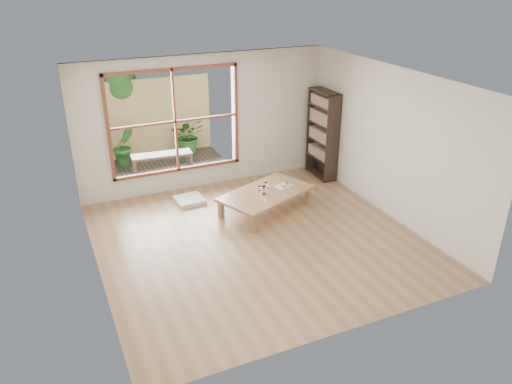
{
  "coord_description": "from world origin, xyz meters",
  "views": [
    {
      "loc": [
        -2.93,
        -6.46,
        4.11
      ],
      "look_at": [
        0.24,
        0.59,
        0.55
      ],
      "focal_mm": 35.0,
      "sensor_mm": 36.0,
      "label": 1
    }
  ],
  "objects_px": {
    "low_table": "(266,194)",
    "food_tray": "(284,185)",
    "bookshelf": "(323,134)",
    "garden_bench": "(162,156)"
  },
  "relations": [
    {
      "from": "low_table",
      "to": "food_tray",
      "type": "bearing_deg",
      "value": -11.52
    },
    {
      "from": "bookshelf",
      "to": "food_tray",
      "type": "height_order",
      "value": "bookshelf"
    },
    {
      "from": "low_table",
      "to": "food_tray",
      "type": "xyz_separation_m",
      "value": [
        0.41,
        0.08,
        0.07
      ]
    },
    {
      "from": "bookshelf",
      "to": "garden_bench",
      "type": "xyz_separation_m",
      "value": [
        -3.01,
        1.52,
        -0.54
      ]
    },
    {
      "from": "garden_bench",
      "to": "food_tray",
      "type": "bearing_deg",
      "value": -51.02
    },
    {
      "from": "food_tray",
      "to": "bookshelf",
      "type": "bearing_deg",
      "value": 12.66
    },
    {
      "from": "food_tray",
      "to": "garden_bench",
      "type": "relative_size",
      "value": 0.28
    },
    {
      "from": "bookshelf",
      "to": "garden_bench",
      "type": "bearing_deg",
      "value": 153.16
    },
    {
      "from": "low_table",
      "to": "food_tray",
      "type": "height_order",
      "value": "food_tray"
    },
    {
      "from": "bookshelf",
      "to": "food_tray",
      "type": "bearing_deg",
      "value": -145.19
    }
  ]
}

